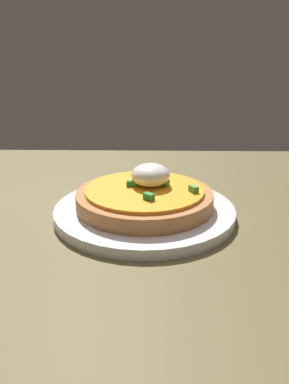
# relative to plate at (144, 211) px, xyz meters

# --- Properties ---
(dining_table) EXTENTS (1.17, 0.85, 0.03)m
(dining_table) POSITION_rel_plate_xyz_m (0.02, 0.06, -0.02)
(dining_table) COLOR brown
(dining_table) RESTS_ON ground
(plate) EXTENTS (0.24, 0.24, 0.01)m
(plate) POSITION_rel_plate_xyz_m (0.00, 0.00, 0.00)
(plate) COLOR white
(plate) RESTS_ON dining_table
(pizza) EXTENTS (0.18, 0.18, 0.06)m
(pizza) POSITION_rel_plate_xyz_m (-0.00, -0.00, 0.02)
(pizza) COLOR #BD7D48
(pizza) RESTS_ON plate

